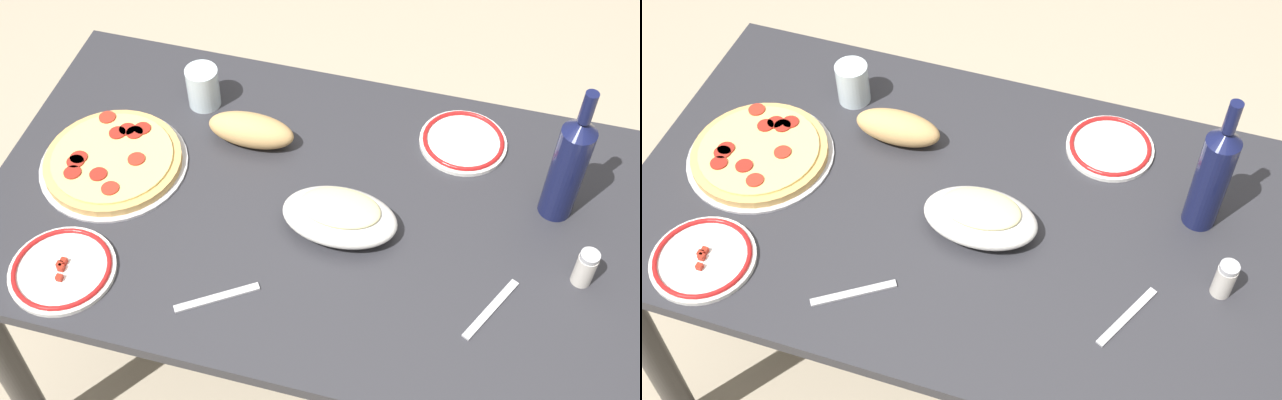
{
  "view_description": "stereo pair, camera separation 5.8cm",
  "coord_description": "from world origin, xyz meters",
  "views": [
    {
      "loc": [
        0.3,
        -1.09,
        2.13
      ],
      "look_at": [
        0.0,
        0.0,
        0.75
      ],
      "focal_mm": 48.03,
      "sensor_mm": 36.0,
      "label": 1
    },
    {
      "loc": [
        0.35,
        -1.08,
        2.13
      ],
      "look_at": [
        0.0,
        0.0,
        0.75
      ],
      "focal_mm": 48.03,
      "sensor_mm": 36.0,
      "label": 2
    }
  ],
  "objects": [
    {
      "name": "side_plate_near",
      "position": [
        0.26,
        0.27,
        0.73
      ],
      "size": [
        0.2,
        0.2,
        0.02
      ],
      "color": "white",
      "rests_on": "dining_table"
    },
    {
      "name": "side_plate_far",
      "position": [
        -0.45,
        -0.29,
        0.73
      ],
      "size": [
        0.21,
        0.21,
        0.02
      ],
      "color": "white",
      "rests_on": "dining_table"
    },
    {
      "name": "wine_bottle",
      "position": [
        0.48,
        0.13,
        0.86
      ],
      "size": [
        0.07,
        0.07,
        0.33
      ],
      "color": "#141942",
      "rests_on": "dining_table"
    },
    {
      "name": "spice_shaker",
      "position": [
        0.54,
        -0.04,
        0.77
      ],
      "size": [
        0.04,
        0.04,
        0.09
      ],
      "color": "silver",
      "rests_on": "dining_table"
    },
    {
      "name": "pepperoni_pizza",
      "position": [
        -0.47,
        0.0,
        0.74
      ],
      "size": [
        0.32,
        0.32,
        0.03
      ],
      "color": "#B7B7BC",
      "rests_on": "dining_table"
    },
    {
      "name": "bread_loaf",
      "position": [
        -0.2,
        0.15,
        0.76
      ],
      "size": [
        0.2,
        0.08,
        0.07
      ],
      "primitive_type": "ellipsoid",
      "color": "tan",
      "rests_on": "dining_table"
    },
    {
      "name": "fork_right",
      "position": [
        -0.13,
        -0.27,
        0.72
      ],
      "size": [
        0.15,
        0.11,
        0.0
      ],
      "primitive_type": "cube",
      "rotation": [
        0.0,
        0.0,
        0.59
      ],
      "color": "#B7B7BC",
      "rests_on": "dining_table"
    },
    {
      "name": "water_glass",
      "position": [
        -0.34,
        0.24,
        0.77
      ],
      "size": [
        0.08,
        0.08,
        0.1
      ],
      "primitive_type": "cylinder",
      "color": "silver",
      "rests_on": "dining_table"
    },
    {
      "name": "fork_left",
      "position": [
        0.38,
        -0.15,
        0.72
      ],
      "size": [
        0.09,
        0.16,
        0.0
      ],
      "primitive_type": "cube",
      "rotation": [
        0.0,
        0.0,
        1.11
      ],
      "color": "#B7B7BC",
      "rests_on": "dining_table"
    },
    {
      "name": "ground_plane",
      "position": [
        0.0,
        0.0,
        0.0
      ],
      "size": [
        8.0,
        8.0,
        0.0
      ],
      "primitive_type": "plane",
      "color": "tan",
      "rests_on": "ground"
    },
    {
      "name": "dining_table",
      "position": [
        0.0,
        0.0,
        0.61
      ],
      "size": [
        1.42,
        0.83,
        0.72
      ],
      "color": "#2D2D33",
      "rests_on": "ground"
    },
    {
      "name": "baked_pasta_dish",
      "position": [
        0.05,
        -0.04,
        0.76
      ],
      "size": [
        0.24,
        0.15,
        0.08
      ],
      "color": "white",
      "rests_on": "dining_table"
    }
  ]
}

